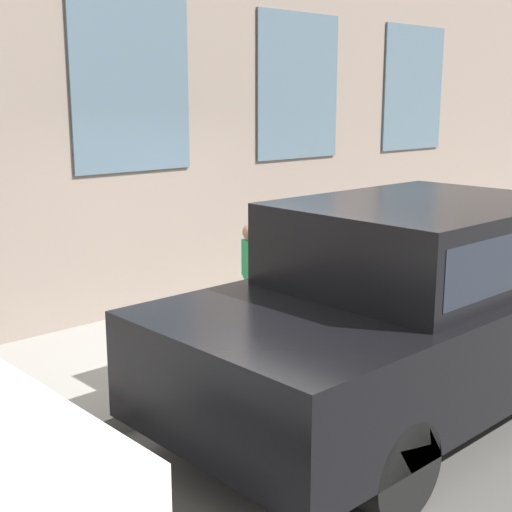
# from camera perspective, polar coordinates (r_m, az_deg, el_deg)

# --- Properties ---
(ground_plane) EXTENTS (80.00, 80.00, 0.00)m
(ground_plane) POSITION_cam_1_polar(r_m,az_deg,el_deg) (6.90, 1.38, -9.79)
(ground_plane) COLOR #514F4C
(sidewalk) EXTENTS (2.26, 60.00, 0.16)m
(sidewalk) POSITION_cam_1_polar(r_m,az_deg,el_deg) (7.67, -4.55, -6.86)
(sidewalk) COLOR gray
(sidewalk) RESTS_ON ground_plane
(fire_hydrant) EXTENTS (0.34, 0.45, 0.72)m
(fire_hydrant) POSITION_cam_1_polar(r_m,az_deg,el_deg) (7.12, 0.44, -4.55)
(fire_hydrant) COLOR #2D7260
(fire_hydrant) RESTS_ON sidewalk
(person) EXTENTS (0.28, 0.18, 1.15)m
(person) POSITION_cam_1_polar(r_m,az_deg,el_deg) (7.67, -0.40, -0.78)
(person) COLOR #998466
(person) RESTS_ON sidewalk
(parked_car_black_near) EXTENTS (2.01, 4.88, 1.80)m
(parked_car_black_near) POSITION_cam_1_polar(r_m,az_deg,el_deg) (6.18, 13.08, -3.25)
(parked_car_black_near) COLOR black
(parked_car_black_near) RESTS_ON ground_plane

